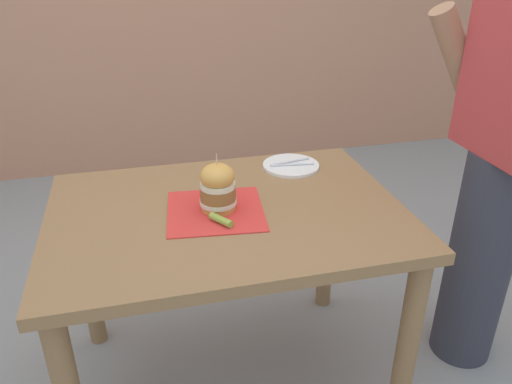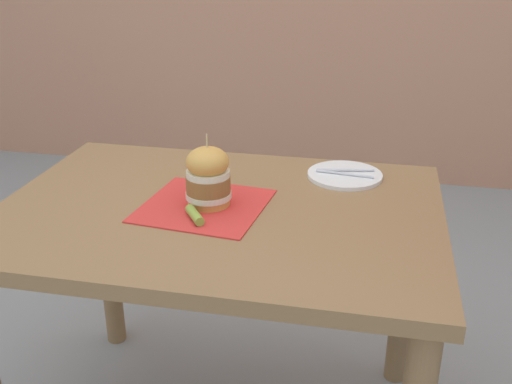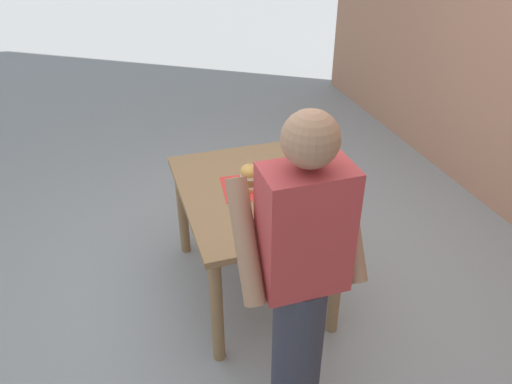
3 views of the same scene
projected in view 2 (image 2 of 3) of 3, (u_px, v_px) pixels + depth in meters
patio_table at (220, 248)px, 1.62m from camera, size 0.83×1.16×0.77m
serving_paper at (204, 206)px, 1.57m from camera, size 0.34×0.34×0.00m
sandwich at (208, 177)px, 1.55m from camera, size 0.12×0.12×0.19m
pickle_spear at (195, 215)px, 1.49m from camera, size 0.08×0.07×0.02m
side_plate_with_forks at (345, 175)px, 1.76m from camera, size 0.22×0.22×0.02m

